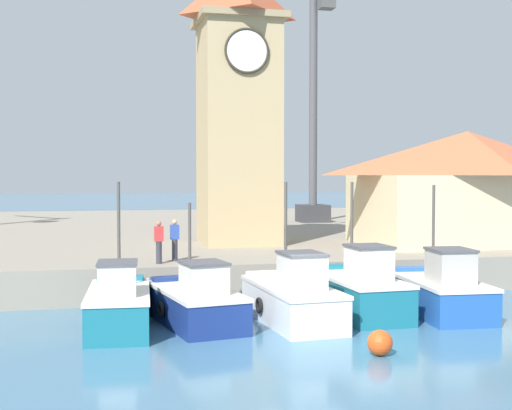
{
  "coord_description": "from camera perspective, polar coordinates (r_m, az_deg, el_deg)",
  "views": [
    {
      "loc": [
        -6.04,
        -19.07,
        4.79
      ],
      "look_at": [
        0.47,
        8.7,
        3.5
      ],
      "focal_mm": 50.0,
      "sensor_mm": 36.0,
      "label": 1
    }
  ],
  "objects": [
    {
      "name": "port_crane_near",
      "position": [
        50.06,
        4.32,
        6.78
      ],
      "size": [
        4.84,
        10.28,
        18.0
      ],
      "color": "#353539",
      "rests_on": "quay_wharf"
    },
    {
      "name": "fishing_boat_center",
      "position": [
        25.03,
        14.55,
        -6.71
      ],
      "size": [
        2.44,
        4.96,
        4.37
      ],
      "color": "#2356A8",
      "rests_on": "ground"
    },
    {
      "name": "dock_worker_near_tower",
      "position": [
        27.77,
        -6.52,
        -2.75
      ],
      "size": [
        0.34,
        0.22,
        1.62
      ],
      "color": "#33333D",
      "rests_on": "quay_wharf"
    },
    {
      "name": "dock_worker_along_quay",
      "position": [
        27.04,
        -7.78,
        -2.9
      ],
      "size": [
        0.34,
        0.22,
        1.62
      ],
      "color": "#33333D",
      "rests_on": "quay_wharf"
    },
    {
      "name": "warehouse_right",
      "position": [
        36.06,
        16.53,
        1.47
      ],
      "size": [
        10.54,
        6.66,
        5.43
      ],
      "color": "beige",
      "rests_on": "quay_wharf"
    },
    {
      "name": "mooring_buoy",
      "position": [
        19.27,
        9.88,
        -10.81
      ],
      "size": [
        0.68,
        0.68,
        0.68
      ],
      "primitive_type": "sphere",
      "color": "#E54C19",
      "rests_on": "ground"
    },
    {
      "name": "ground_plane",
      "position": [
        20.57,
        4.35,
        -10.89
      ],
      "size": [
        300.0,
        300.0,
        0.0
      ],
      "primitive_type": "plane",
      "color": "teal"
    },
    {
      "name": "fishing_boat_left_outer",
      "position": [
        22.73,
        -4.81,
        -7.74
      ],
      "size": [
        2.81,
        4.99,
        3.83
      ],
      "color": "navy",
      "rests_on": "ground"
    },
    {
      "name": "clock_tower",
      "position": [
        34.34,
        -1.42,
        8.5
      ],
      "size": [
        4.05,
        4.05,
        14.87
      ],
      "color": "tan",
      "rests_on": "quay_wharf"
    },
    {
      "name": "fishing_boat_far_left",
      "position": [
        22.24,
        -10.94,
        -7.87
      ],
      "size": [
        2.19,
        4.77,
        4.52
      ],
      "color": "#196B7F",
      "rests_on": "ground"
    },
    {
      "name": "quay_wharf",
      "position": [
        46.35,
        -5.65,
        -2.5
      ],
      "size": [
        120.0,
        40.0,
        1.37
      ],
      "primitive_type": "cube",
      "color": "gray",
      "rests_on": "ground"
    },
    {
      "name": "fishing_boat_mid_left",
      "position": [
        24.32,
        8.25,
        -6.79
      ],
      "size": [
        2.23,
        4.87,
        4.48
      ],
      "color": "#196B7F",
      "rests_on": "ground"
    },
    {
      "name": "fishing_boat_left_inner",
      "position": [
        22.97,
        2.97,
        -7.44
      ],
      "size": [
        2.28,
        5.27,
        4.49
      ],
      "color": "silver",
      "rests_on": "ground"
    }
  ]
}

